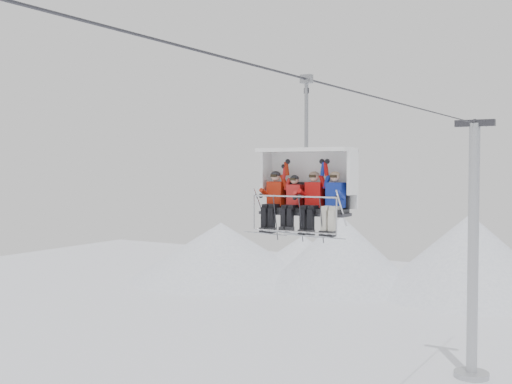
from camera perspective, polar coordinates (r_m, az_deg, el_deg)
The scene contains 8 objects.
ridgeline at distance 55.66m, azimuth 21.48°, elevation -6.37°, with size 72.00×21.00×7.00m.
lift_tower_right at distance 35.45m, azimuth 18.72°, elevation -6.41°, with size 2.00×1.80×13.48m.
haul_cable at distance 14.48m, azimuth -0.00°, elevation 11.16°, with size 0.06×0.06×50.00m, color #323237.
chairlift_carrier at distance 16.63m, azimuth 4.68°, elevation 1.03°, with size 2.52×1.17×3.98m.
skier_far_left at distance 16.77m, azimuth 1.63°, elevation -0.56°, with size 0.43×1.69×1.70m.
skier_center_left at distance 16.50m, azimuth 3.30°, elevation -0.77°, with size 0.39×1.69×1.55m.
skier_center_right at distance 16.25m, azimuth 5.07°, elevation -0.66°, with size 0.43×1.69×1.70m.
skier_far_right at distance 16.01m, azimuth 6.92°, elevation -0.72°, with size 0.43×1.69×1.70m.
Camera 1 is at (7.35, -12.27, 11.07)m, focal length 45.00 mm.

